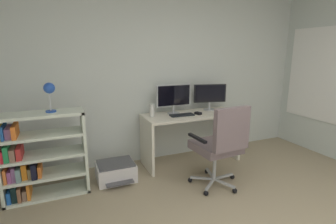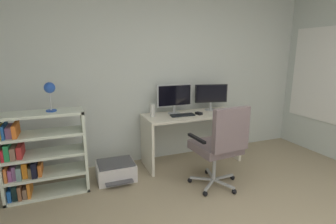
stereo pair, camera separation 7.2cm
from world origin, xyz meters
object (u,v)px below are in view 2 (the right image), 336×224
Objects in this scene: monitor_main at (174,96)px; desktop_speaker at (152,110)px; monitor_secondary at (211,95)px; desk_lamp at (50,90)px; desk at (192,127)px; printer at (116,171)px; office_chair at (220,143)px; computer_mouse at (199,113)px; bookshelf at (37,157)px; keyboard at (182,115)px.

desktop_speaker is at bearing -172.31° from monitor_main.
monitor_secondary is 1.53× the size of desk_lamp.
desk is at bearing -24.95° from monitor_main.
printer is (0.68, 0.04, -1.10)m from desk_lamp.
office_chair is 2.02m from desk_lamp.
monitor_main reaches higher than desktop_speaker.
desk_lamp is (-1.86, -0.19, 0.67)m from desk.
office_chair is (0.54, -0.91, -0.25)m from desktop_speaker.
monitor_main is 0.61m from monitor_secondary.
desk is at bearing 112.12° from computer_mouse.
printer is at bearing -164.24° from monitor_main.
monitor_main reaches higher than computer_mouse.
desk_lamp reaches higher than office_chair.
desktop_speaker is at bearing 11.44° from desk_lamp.
monitor_secondary is at bearing 7.09° from bookshelf.
printer is at bearing -159.64° from desktop_speaker.
office_chair reaches higher than desktop_speaker.
monitor_main is 1.56× the size of keyboard.
bookshelf is (-2.01, 0.65, -0.12)m from office_chair.
office_chair is 3.21× the size of desk_lamp.
computer_mouse reaches higher than desk.
bookshelf is 0.96m from printer.
keyboard is 0.25m from computer_mouse.
bookshelf is (-2.13, -0.11, -0.30)m from computer_mouse.
office_chair is at bearing -31.63° from printer.
desk is at bearing 21.25° from keyboard.
computer_mouse is 1.98m from desk_lamp.
desk is 0.52m from monitor_main.
bookshelf is (-1.88, -0.13, -0.30)m from keyboard.
keyboard is 2.00× the size of desktop_speaker.
monitor_main is at bearing 7.69° from desktop_speaker.
bookshelf is at bearing 162.07° from office_chair.
printer is (-1.17, -0.15, -0.43)m from desk.
printer is (-0.93, -0.26, -0.88)m from monitor_main.
desk is 0.85m from office_chair.
desk_lamp is at bearing -168.56° from desktop_speaker.
bookshelf is (-1.47, -0.26, -0.37)m from desktop_speaker.
monitor_secondary is 0.51× the size of bookshelf.
office_chair is at bearing -59.22° from desktop_speaker.
monitor_main is 0.54× the size of bookshelf.
printer is at bearing 166.65° from computer_mouse.
office_chair is at bearing -113.94° from monitor_secondary.
monitor_secondary is 0.63m from keyboard.
monitor_secondary is 0.48× the size of office_chair.
office_chair is at bearing -19.83° from desk_lamp.
monitor_secondary is 2.51m from bookshelf.
keyboard is (-0.56, -0.17, -0.23)m from monitor_secondary.
monitor_main is at bearing 9.43° from bookshelf.
computer_mouse is 0.79m from office_chair.
keyboard is at bearing 99.63° from office_chair.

